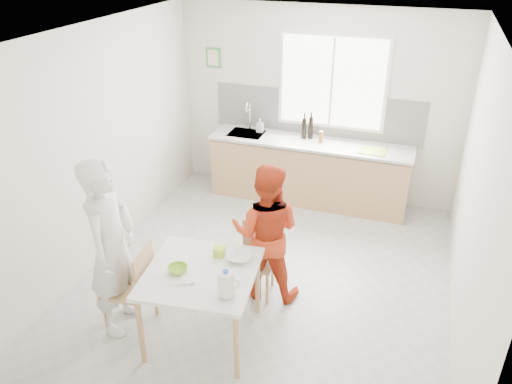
% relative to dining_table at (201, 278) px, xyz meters
% --- Properties ---
extents(ground, '(4.50, 4.50, 0.00)m').
position_rel_dining_table_xyz_m(ground, '(0.28, 1.11, -0.69)').
color(ground, '#B7B7B2').
rests_on(ground, ground).
extents(room_shell, '(4.50, 4.50, 4.50)m').
position_rel_dining_table_xyz_m(room_shell, '(0.28, 1.11, 0.95)').
color(room_shell, silver).
rests_on(room_shell, ground).
extents(window, '(1.50, 0.06, 1.30)m').
position_rel_dining_table_xyz_m(window, '(0.48, 3.34, 1.01)').
color(window, white).
rests_on(window, room_shell).
extents(backsplash, '(3.00, 0.02, 0.65)m').
position_rel_dining_table_xyz_m(backsplash, '(0.28, 3.35, 0.53)').
color(backsplash, white).
rests_on(backsplash, room_shell).
extents(picture_frame, '(0.22, 0.03, 0.28)m').
position_rel_dining_table_xyz_m(picture_frame, '(-1.27, 3.34, 1.21)').
color(picture_frame, '#419046').
rests_on(picture_frame, room_shell).
extents(kitchen_counter, '(2.84, 0.64, 1.37)m').
position_rel_dining_table_xyz_m(kitchen_counter, '(0.28, 3.06, -0.27)').
color(kitchen_counter, tan).
rests_on(kitchen_counter, ground).
extents(dining_table, '(1.11, 1.11, 0.77)m').
position_rel_dining_table_xyz_m(dining_table, '(0.00, 0.00, 0.00)').
color(dining_table, white).
rests_on(dining_table, ground).
extents(chair_left, '(0.47, 0.47, 0.91)m').
position_rel_dining_table_xyz_m(chair_left, '(-0.68, -0.08, -0.19)').
color(chair_left, tan).
rests_on(chair_left, ground).
extents(chair_far, '(0.41, 0.41, 0.81)m').
position_rel_dining_table_xyz_m(chair_far, '(0.25, 0.85, -0.25)').
color(chair_far, tan).
rests_on(chair_far, ground).
extents(person_white, '(0.51, 0.71, 1.81)m').
position_rel_dining_table_xyz_m(person_white, '(-0.85, -0.10, 0.21)').
color(person_white, white).
rests_on(person_white, ground).
extents(person_red, '(0.81, 0.66, 1.53)m').
position_rel_dining_table_xyz_m(person_red, '(0.36, 0.83, 0.08)').
color(person_red, red).
rests_on(person_red, ground).
extents(bowl_green, '(0.20, 0.20, 0.06)m').
position_rel_dining_table_xyz_m(bowl_green, '(-0.19, -0.07, 0.11)').
color(bowl_green, '#86BF2C').
rests_on(bowl_green, dining_table).
extents(bowl_white, '(0.26, 0.26, 0.06)m').
position_rel_dining_table_xyz_m(bowl_white, '(0.27, 0.28, 0.11)').
color(bowl_white, white).
rests_on(bowl_white, dining_table).
extents(milk_jug, '(0.19, 0.14, 0.25)m').
position_rel_dining_table_xyz_m(milk_jug, '(0.35, -0.24, 0.21)').
color(milk_jug, white).
rests_on(milk_jug, dining_table).
extents(green_box, '(0.11, 0.11, 0.09)m').
position_rel_dining_table_xyz_m(green_box, '(0.07, 0.29, 0.12)').
color(green_box, '#B1D531').
rests_on(green_box, dining_table).
extents(spoon, '(0.15, 0.08, 0.01)m').
position_rel_dining_table_xyz_m(spoon, '(-0.05, -0.23, 0.09)').
color(spoon, '#A5A5AA').
rests_on(spoon, dining_table).
extents(cutting_board, '(0.36, 0.26, 0.01)m').
position_rel_dining_table_xyz_m(cutting_board, '(1.15, 2.96, 0.24)').
color(cutting_board, '#A8DA32').
rests_on(cutting_board, kitchen_counter).
extents(wine_bottle_a, '(0.07, 0.07, 0.32)m').
position_rel_dining_table_xyz_m(wine_bottle_a, '(0.26, 3.17, 0.39)').
color(wine_bottle_a, black).
rests_on(wine_bottle_a, kitchen_counter).
extents(wine_bottle_b, '(0.07, 0.07, 0.30)m').
position_rel_dining_table_xyz_m(wine_bottle_b, '(0.16, 3.14, 0.38)').
color(wine_bottle_b, black).
rests_on(wine_bottle_b, kitchen_counter).
extents(jar_amber, '(0.06, 0.06, 0.16)m').
position_rel_dining_table_xyz_m(jar_amber, '(0.43, 3.07, 0.31)').
color(jar_amber, '#8A5E1E').
rests_on(jar_amber, kitchen_counter).
extents(soap_bottle, '(0.09, 0.10, 0.20)m').
position_rel_dining_table_xyz_m(soap_bottle, '(-0.50, 3.18, 0.33)').
color(soap_bottle, '#999999').
rests_on(soap_bottle, kitchen_counter).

